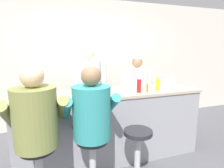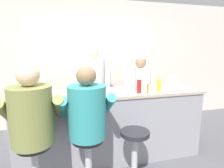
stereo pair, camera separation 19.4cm
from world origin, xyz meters
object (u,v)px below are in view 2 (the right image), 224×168
object	(u,v)px
empty_stool_round	(135,148)
cook_in_whites_near	(94,83)
diner_seated_olive	(32,119)
mustard_bottle_yellow	(159,84)
cereal_bowl	(19,100)
ketchup_bottle_red	(139,85)
cook_in_whites_far	(140,90)
hot_sauce_bottle_orange	(148,89)
breakfast_plate	(88,93)
coffee_mug_white	(15,96)
water_pitcher_clear	(171,81)
diner_seated_teal	(87,115)
cup_stack_steel	(133,79)

from	to	relation	value
empty_stool_round	cook_in_whites_near	xyz separation A→B (m)	(-0.22, 1.71, 0.53)
diner_seated_olive	empty_stool_round	xyz separation A→B (m)	(1.14, -0.04, -0.49)
mustard_bottle_yellow	cereal_bowl	distance (m)	1.89
ketchup_bottle_red	cook_in_whites_far	xyz separation A→B (m)	(0.35, 0.78, -0.26)
ketchup_bottle_red	hot_sauce_bottle_orange	distance (m)	0.13
ketchup_bottle_red	cook_in_whites_far	world-z (taller)	cook_in_whites_far
breakfast_plate	ketchup_bottle_red	bearing A→B (deg)	-7.90
coffee_mug_white	cook_in_whites_near	world-z (taller)	cook_in_whites_near
ketchup_bottle_red	cereal_bowl	bearing A→B (deg)	-177.24
cereal_bowl	mustard_bottle_yellow	bearing A→B (deg)	2.90
water_pitcher_clear	cook_in_whites_far	world-z (taller)	cook_in_whites_far
hot_sauce_bottle_orange	cook_in_whites_near	world-z (taller)	cook_in_whites_near
ketchup_bottle_red	diner_seated_teal	xyz separation A→B (m)	(-0.81, -0.43, -0.23)
water_pitcher_clear	cook_in_whites_near	distance (m)	1.51
coffee_mug_white	diner_seated_teal	xyz separation A→B (m)	(0.82, -0.48, -0.16)
ketchup_bottle_red	diner_seated_olive	bearing A→B (deg)	-162.88
water_pitcher_clear	cereal_bowl	distance (m)	2.29
coffee_mug_white	cook_in_whites_near	distance (m)	1.68
empty_stool_round	cook_in_whites_near	distance (m)	1.80
breakfast_plate	empty_stool_round	distance (m)	0.96
hot_sauce_bottle_orange	cereal_bowl	xyz separation A→B (m)	(-1.67, -0.02, -0.03)
ketchup_bottle_red	diner_seated_olive	xyz separation A→B (m)	(-1.38, -0.42, -0.21)
cup_stack_steel	cook_in_whites_far	size ratio (longest dim) A/B	0.21
cup_stack_steel	coffee_mug_white	bearing A→B (deg)	-175.01
breakfast_plate	cook_in_whites_far	size ratio (longest dim) A/B	0.16
cook_in_whites_near	coffee_mug_white	bearing A→B (deg)	-134.60
diner_seated_olive	empty_stool_round	bearing A→B (deg)	-1.86
breakfast_plate	cook_in_whites_near	world-z (taller)	cook_in_whites_near
breakfast_plate	diner_seated_olive	size ratio (longest dim) A/B	0.17
mustard_bottle_yellow	diner_seated_teal	world-z (taller)	diner_seated_teal
water_pitcher_clear	cereal_bowl	world-z (taller)	water_pitcher_clear
hot_sauce_bottle_orange	cup_stack_steel	bearing A→B (deg)	116.21
water_pitcher_clear	cereal_bowl	bearing A→B (deg)	-171.09
diner_seated_olive	cook_in_whites_near	bearing A→B (deg)	61.10
mustard_bottle_yellow	water_pitcher_clear	size ratio (longest dim) A/B	1.22
cereal_bowl	diner_seated_teal	world-z (taller)	diner_seated_teal
empty_stool_round	cereal_bowl	bearing A→B (deg)	163.78
coffee_mug_white	cup_stack_steel	distance (m)	1.63
cook_in_whites_near	empty_stool_round	bearing A→B (deg)	-82.69
ketchup_bottle_red	empty_stool_round	distance (m)	0.87
cereal_bowl	cook_in_whites_far	xyz separation A→B (m)	(1.92, 0.86, -0.17)
ketchup_bottle_red	coffee_mug_white	distance (m)	1.63
breakfast_plate	diner_seated_olive	bearing A→B (deg)	-141.09
cereal_bowl	cook_in_whites_near	world-z (taller)	cook_in_whites_near
hot_sauce_bottle_orange	cereal_bowl	bearing A→B (deg)	-179.22
hot_sauce_bottle_orange	diner_seated_olive	bearing A→B (deg)	-165.96
water_pitcher_clear	diner_seated_olive	xyz separation A→B (m)	(-2.07, -0.70, -0.19)
water_pitcher_clear	diner_seated_olive	bearing A→B (deg)	-161.28
water_pitcher_clear	cook_in_whites_near	xyz separation A→B (m)	(-1.15, 0.97, -0.14)
diner_seated_teal	breakfast_plate	bearing A→B (deg)	81.47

